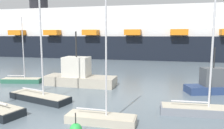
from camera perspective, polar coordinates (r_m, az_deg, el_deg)
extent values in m
cube|color=#2D6B51|center=(28.14, -22.70, -3.93)|extent=(4.77, 2.00, 0.50)
cube|color=beige|center=(28.09, -22.73, -3.39)|extent=(4.57, 1.87, 0.04)
cylinder|color=silver|center=(27.50, -22.43, 3.99)|extent=(0.11, 0.11, 7.26)
cylinder|color=silver|center=(28.32, -24.00, -2.69)|extent=(2.07, 0.43, 0.09)
cube|color=#BCB29E|center=(14.44, -2.94, -14.22)|extent=(4.61, 1.49, 0.54)
cube|color=beige|center=(14.34, -2.95, -13.15)|extent=(4.42, 1.37, 0.04)
cylinder|color=silver|center=(13.36, -1.56, 1.65)|extent=(0.11, 0.11, 7.43)
cylinder|color=silver|center=(14.42, -5.54, -11.66)|extent=(2.06, 0.16, 0.09)
cube|color=black|center=(20.09, -18.54, -8.25)|extent=(6.10, 3.30, 0.53)
cube|color=beige|center=(20.01, -18.57, -7.47)|extent=(5.84, 3.11, 0.04)
cylinder|color=silver|center=(19.00, -18.32, 8.31)|extent=(0.14, 0.14, 10.89)
cylinder|color=silver|center=(20.55, -20.23, -6.20)|extent=(2.56, 0.88, 0.11)
cube|color=gray|center=(17.11, 22.57, -11.20)|extent=(5.84, 1.64, 0.56)
cube|color=beige|center=(17.02, 22.62, -10.24)|extent=(5.61, 1.52, 0.04)
cylinder|color=silver|center=(16.40, 24.89, 2.50)|extent=(0.14, 0.14, 7.61)
cylinder|color=silver|center=(16.75, 19.84, -9.20)|extent=(2.61, 0.21, 0.11)
cube|color=navy|center=(23.80, 25.57, -5.88)|extent=(6.04, 3.45, 0.73)
cube|color=#4C5156|center=(23.40, 25.14, -2.94)|extent=(2.48, 1.99, 1.76)
cylinder|color=#262626|center=(23.15, 25.41, 1.65)|extent=(0.11, 0.11, 2.01)
cube|color=#BCB29E|center=(24.89, -8.40, -4.24)|extent=(8.22, 2.96, 1.04)
cube|color=silver|center=(24.76, -9.34, -0.53)|extent=(2.95, 2.11, 2.18)
cylinder|color=#262626|center=(24.53, -9.47, 5.28)|extent=(0.16, 0.16, 2.84)
sphere|color=green|center=(12.97, -9.53, -16.55)|extent=(0.71, 0.71, 0.71)
cylinder|color=black|center=(12.72, -9.60, -13.81)|extent=(0.06, 0.06, 0.63)
cube|color=black|center=(57.63, -3.22, 4.82)|extent=(98.15, 16.38, 5.38)
cube|color=white|center=(57.56, -3.25, 8.37)|extent=(90.28, 14.52, 1.76)
cube|color=white|center=(57.60, -3.27, 10.12)|extent=(84.87, 13.65, 1.76)
cube|color=white|center=(57.70, -3.28, 11.87)|extent=(79.45, 12.78, 1.76)
cube|color=white|center=(57.85, -3.29, 13.61)|extent=(74.03, 11.91, 1.76)
cube|color=orange|center=(60.07, -23.69, 7.71)|extent=(3.60, 2.83, 1.23)
cube|color=orange|center=(54.75, -15.41, 8.14)|extent=(3.60, 2.83, 1.23)
cube|color=orange|center=(50.78, -5.59, 8.42)|extent=(3.60, 2.83, 1.23)
cube|color=orange|center=(48.48, 5.53, 8.46)|extent=(3.60, 2.83, 1.23)
cube|color=orange|center=(48.11, 17.27, 8.15)|extent=(3.60, 2.83, 1.23)
cylinder|color=black|center=(65.49, -18.81, 15.47)|extent=(4.93, 4.93, 4.89)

